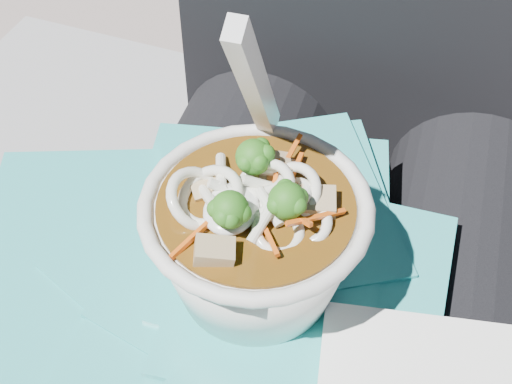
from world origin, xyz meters
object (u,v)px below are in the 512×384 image
(plastic_bag, at_px, (249,272))
(udon_bowl, at_px, (256,233))
(lap, at_px, (304,373))
(stone_ledge, at_px, (323,380))
(person_body, at_px, (335,246))

(plastic_bag, relative_size, udon_bowl, 2.19)
(lap, relative_size, plastic_bag, 1.17)
(lap, relative_size, udon_bowl, 2.56)
(lap, height_order, udon_bowl, udon_bowl)
(lap, distance_m, plastic_bag, 0.09)
(stone_ledge, bearing_deg, plastic_bag, -108.72)
(person_body, distance_m, udon_bowl, 0.14)
(udon_bowl, bearing_deg, stone_ledge, 75.68)
(stone_ledge, relative_size, plastic_bag, 2.43)
(plastic_bag, distance_m, udon_bowl, 0.06)
(lap, bearing_deg, udon_bowl, 171.56)
(plastic_bag, bearing_deg, udon_bowl, -53.59)
(lap, bearing_deg, stone_ledge, 90.00)
(stone_ledge, relative_size, udon_bowl, 5.33)
(stone_ledge, xyz_separation_m, udon_bowl, (-0.04, -0.14, 0.42))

